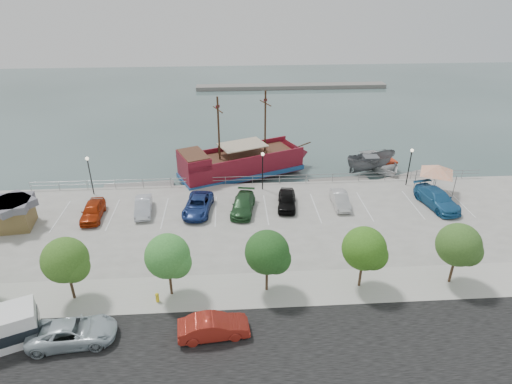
{
  "coord_description": "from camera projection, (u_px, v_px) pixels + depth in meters",
  "views": [
    {
      "loc": [
        -3.42,
        -34.81,
        21.12
      ],
      "look_at": [
        -1.0,
        2.0,
        2.0
      ],
      "focal_mm": 30.0,
      "sensor_mm": 36.0,
      "label": 1
    }
  ],
  "objects": [
    {
      "name": "dock_west",
      "position": [
        139.0,
        188.0,
        48.46
      ],
      "size": [
        7.99,
        2.96,
        0.45
      ],
      "primitive_type": "cube",
      "rotation": [
        0.0,
        0.0,
        0.09
      ],
      "color": "slate",
      "rests_on": "ground"
    },
    {
      "name": "parked_car_f",
      "position": [
        340.0,
        200.0,
        42.93
      ],
      "size": [
        1.46,
        4.1,
        1.35
      ],
      "primitive_type": "imported",
      "rotation": [
        0.0,
        0.0,
        -0.01
      ],
      "color": "silver",
      "rests_on": "land_slab"
    },
    {
      "name": "tree_d",
      "position": [
        269.0,
        254.0,
        30.27
      ],
      "size": [
        3.3,
        3.2,
        5.0
      ],
      "color": "#473321",
      "rests_on": "sidewalk"
    },
    {
      "name": "sidewalk",
      "position": [
        280.0,
        289.0,
        31.9
      ],
      "size": [
        100.0,
        4.0,
        0.05
      ],
      "primitive_type": "cube",
      "color": "#ACAAA0",
      "rests_on": "land_slab"
    },
    {
      "name": "ground",
      "position": [
        268.0,
        229.0,
        41.22
      ],
      "size": [
        160.0,
        160.0,
        0.0
      ],
      "primitive_type": "plane",
      "color": "#364946"
    },
    {
      "name": "parked_car_h",
      "position": [
        437.0,
        199.0,
        42.79
      ],
      "size": [
        3.42,
        6.11,
        1.67
      ],
      "primitive_type": "imported",
      "rotation": [
        0.0,
        0.0,
        0.2
      ],
      "color": "#236399",
      "rests_on": "land_slab"
    },
    {
      "name": "far_shore",
      "position": [
        291.0,
        86.0,
        90.35
      ],
      "size": [
        40.0,
        3.0,
        0.8
      ],
      "primitive_type": "cube",
      "color": "slate",
      "rests_on": "ground"
    },
    {
      "name": "dock_east",
      "position": [
        403.0,
        180.0,
        50.25
      ],
      "size": [
        7.86,
        4.85,
        0.43
      ],
      "primitive_type": "cube",
      "rotation": [
        0.0,
        0.0,
        0.38
      ],
      "color": "gray",
      "rests_on": "ground"
    },
    {
      "name": "lamp_post_left",
      "position": [
        89.0,
        169.0,
        44.12
      ],
      "size": [
        0.36,
        0.36,
        4.28
      ],
      "color": "black",
      "rests_on": "land_slab"
    },
    {
      "name": "patrol_boat",
      "position": [
        370.0,
        164.0,
        51.97
      ],
      "size": [
        6.66,
        3.63,
        2.44
      ],
      "primitive_type": "imported",
      "rotation": [
        0.0,
        0.0,
        1.78
      ],
      "color": "slate",
      "rests_on": "ground"
    },
    {
      "name": "tree_f",
      "position": [
        461.0,
        246.0,
        31.09
      ],
      "size": [
        3.3,
        3.2,
        5.0
      ],
      "color": "#473321",
      "rests_on": "sidewalk"
    },
    {
      "name": "tree_e",
      "position": [
        366.0,
        250.0,
        30.68
      ],
      "size": [
        3.3,
        3.2,
        5.0
      ],
      "color": "#473321",
      "rests_on": "sidewalk"
    },
    {
      "name": "dock_mid",
      "position": [
        340.0,
        182.0,
        49.82
      ],
      "size": [
        7.21,
        2.74,
        0.4
      ],
      "primitive_type": "cube",
      "rotation": [
        0.0,
        0.0,
        0.11
      ],
      "color": "slate",
      "rests_on": "ground"
    },
    {
      "name": "seawall_railing",
      "position": [
        262.0,
        180.0,
        47.43
      ],
      "size": [
        50.0,
        0.06,
        1.0
      ],
      "color": "gray",
      "rests_on": "land_slab"
    },
    {
      "name": "parked_car_a",
      "position": [
        93.0,
        211.0,
        40.8
      ],
      "size": [
        1.99,
        4.55,
        1.53
      ],
      "primitive_type": "imported",
      "rotation": [
        0.0,
        0.0,
        0.04
      ],
      "color": "#A32A09",
      "rests_on": "land_slab"
    },
    {
      "name": "canopy_tent",
      "position": [
        438.0,
        165.0,
        44.3
      ],
      "size": [
        5.65,
        5.65,
        3.72
      ],
      "rotation": [
        0.0,
        0.0,
        0.33
      ],
      "color": "slate",
      "rests_on": "land_slab"
    },
    {
      "name": "tree_b",
      "position": [
        67.0,
        262.0,
        29.46
      ],
      "size": [
        3.3,
        3.2,
        5.0
      ],
      "color": "#473321",
      "rests_on": "sidewalk"
    },
    {
      "name": "pirate_ship",
      "position": [
        251.0,
        163.0,
        51.0
      ],
      "size": [
        17.05,
        10.52,
        10.64
      ],
      "rotation": [
        0.0,
        0.0,
        0.39
      ],
      "color": "maroon",
      "rests_on": "ground"
    },
    {
      "name": "parked_car_b",
      "position": [
        143.0,
        206.0,
        41.66
      ],
      "size": [
        1.91,
        4.4,
        1.41
      ],
      "primitive_type": "imported",
      "rotation": [
        0.0,
        0.0,
        0.1
      ],
      "color": "silver",
      "rests_on": "land_slab"
    },
    {
      "name": "lamp_post_right",
      "position": [
        410.0,
        160.0,
        46.1
      ],
      "size": [
        0.36,
        0.36,
        4.28
      ],
      "color": "black",
      "rests_on": "land_slab"
    },
    {
      "name": "street_sedan",
      "position": [
        214.0,
        327.0,
        27.49
      ],
      "size": [
        4.75,
        2.08,
        1.52
      ],
      "primitive_type": "imported",
      "rotation": [
        0.0,
        0.0,
        1.67
      ],
      "color": "#AA271C",
      "rests_on": "street"
    },
    {
      "name": "fire_hydrant",
      "position": [
        157.0,
        297.0,
        30.48
      ],
      "size": [
        0.27,
        0.27,
        0.79
      ],
      "rotation": [
        0.0,
        0.0,
        -0.17
      ],
      "color": "yellow",
      "rests_on": "sidewalk"
    },
    {
      "name": "tree_c",
      "position": [
        170.0,
        258.0,
        29.86
      ],
      "size": [
        3.3,
        3.2,
        5.0
      ],
      "color": "#473321",
      "rests_on": "sidewalk"
    },
    {
      "name": "street_van",
      "position": [
        73.0,
        332.0,
        27.08
      ],
      "size": [
        5.62,
        2.97,
        1.5
      ],
      "primitive_type": "imported",
      "rotation": [
        0.0,
        0.0,
        1.66
      ],
      "color": "#B1C0C7",
      "rests_on": "street"
    },
    {
      "name": "parked_car_e",
      "position": [
        287.0,
        200.0,
        42.71
      ],
      "size": [
        2.36,
        4.63,
        1.51
      ],
      "primitive_type": "imported",
      "rotation": [
        0.0,
        0.0,
        -0.13
      ],
      "color": "black",
      "rests_on": "land_slab"
    },
    {
      "name": "shed",
      "position": [
        13.0,
        213.0,
        39.02
      ],
      "size": [
        3.72,
        3.72,
        2.74
      ],
      "rotation": [
        0.0,
        0.0,
        0.12
      ],
      "color": "brown",
      "rests_on": "land_slab"
    },
    {
      "name": "parked_car_d",
      "position": [
        243.0,
        205.0,
        41.94
      ],
      "size": [
        2.91,
        5.31,
        1.46
      ],
      "primitive_type": "imported",
      "rotation": [
        0.0,
        0.0,
        -0.18
      ],
      "color": "#244E28",
      "rests_on": "land_slab"
    },
    {
      "name": "street",
      "position": [
        291.0,
        353.0,
        26.58
      ],
      "size": [
        100.0,
        8.0,
        0.04
      ],
      "primitive_type": "cube",
      "color": "black",
      "rests_on": "land_slab"
    },
    {
      "name": "parked_car_c",
      "position": [
        198.0,
        205.0,
        41.82
      ],
      "size": [
        3.14,
        5.59,
        1.48
      ],
      "primitive_type": "imported",
      "rotation": [
        0.0,
        0.0,
        -0.13
      ],
      "color": "navy",
      "rests_on": "land_slab"
    },
    {
      "name": "speedboat",
      "position": [
        380.0,
        165.0,
        52.99
      ],
      "size": [
        6.49,
        8.09,
        1.49
      ],
      "primitive_type": "imported",
      "rotation": [
        0.0,
        0.0,
        0.2
      ],
      "color": "white",
      "rests_on": "ground"
    },
    {
      "name": "lamp_post_mid",
      "position": [
        263.0,
        164.0,
        45.17
      ],
      "size": [
        0.36,
        0.36,
        4.28
      ],
      "color": "black",
      "rests_on": "land_slab"
    }
  ]
}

